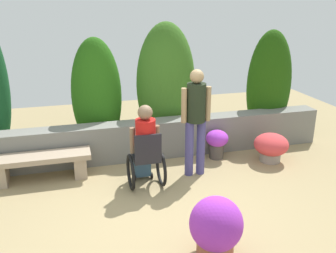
{
  "coord_description": "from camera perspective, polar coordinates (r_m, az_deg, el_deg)",
  "views": [
    {
      "loc": [
        -1.12,
        -4.45,
        2.82
      ],
      "look_at": [
        0.35,
        0.97,
        0.85
      ],
      "focal_mm": 39.87,
      "sensor_mm": 36.0,
      "label": 1
    }
  ],
  "objects": [
    {
      "name": "ground_plane",
      "position": [
        5.38,
        -0.94,
        -12.24
      ],
      "size": [
        11.55,
        11.55,
        0.0
      ],
      "primitive_type": "plane",
      "color": "#9C885E"
    },
    {
      "name": "stone_retaining_wall",
      "position": [
        6.79,
        -4.66,
        -2.11
      ],
      "size": [
        7.15,
        0.38,
        0.69
      ],
      "primitive_type": "cube",
      "color": "slate",
      "rests_on": "ground"
    },
    {
      "name": "hedge_backdrop",
      "position": [
        7.12,
        -5.1,
        6.01
      ],
      "size": [
        6.32,
        0.95,
        2.7
      ],
      "color": "#134421",
      "rests_on": "ground"
    },
    {
      "name": "stone_bench",
      "position": [
        6.33,
        -18.89,
        -5.34
      ],
      "size": [
        1.58,
        0.42,
        0.43
      ],
      "rotation": [
        0.0,
        0.0,
        0.01
      ],
      "color": "tan",
      "rests_on": "ground"
    },
    {
      "name": "person_in_wheelchair",
      "position": [
        5.68,
        -3.51,
        -3.45
      ],
      "size": [
        0.53,
        0.66,
        1.33
      ],
      "rotation": [
        0.0,
        0.0,
        0.07
      ],
      "color": "black",
      "rests_on": "ground"
    },
    {
      "name": "person_standing_companion",
      "position": [
        5.94,
        4.28,
        1.66
      ],
      "size": [
        0.49,
        0.3,
        1.76
      ],
      "rotation": [
        0.0,
        0.0,
        -0.17
      ],
      "color": "#433F79",
      "rests_on": "ground"
    },
    {
      "name": "flower_pot_purple_near",
      "position": [
        4.36,
        7.34,
        -15.13
      ],
      "size": [
        0.61,
        0.61,
        0.73
      ],
      "color": "#954E39",
      "rests_on": "ground"
    },
    {
      "name": "flower_pot_terracotta_by_wall",
      "position": [
        6.83,
        7.49,
        -2.31
      ],
      "size": [
        0.41,
        0.41,
        0.53
      ],
      "color": "#4A443D",
      "rests_on": "ground"
    },
    {
      "name": "flower_pot_red_accent",
      "position": [
        6.91,
        15.47,
        -2.95
      ],
      "size": [
        0.61,
        0.61,
        0.51
      ],
      "color": "gray",
      "rests_on": "ground"
    }
  ]
}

